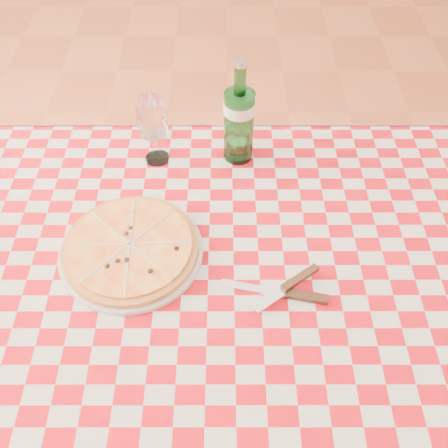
{
  "coord_description": "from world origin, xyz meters",
  "views": [
    {
      "loc": [
        -0.02,
        -0.59,
        1.59
      ],
      "look_at": [
        -0.02,
        0.06,
        0.82
      ],
      "focal_mm": 40.0,
      "sensor_mm": 36.0,
      "label": 1
    }
  ],
  "objects_px": {
    "water_bottle": "(239,112)",
    "pizza_plate": "(130,247)",
    "wine_glass": "(154,132)",
    "dining_table": "(233,291)"
  },
  "relations": [
    {
      "from": "dining_table",
      "to": "pizza_plate",
      "type": "bearing_deg",
      "value": 171.69
    },
    {
      "from": "dining_table",
      "to": "pizza_plate",
      "type": "distance_m",
      "value": 0.25
    },
    {
      "from": "pizza_plate",
      "to": "water_bottle",
      "type": "height_order",
      "value": "water_bottle"
    },
    {
      "from": "water_bottle",
      "to": "pizza_plate",
      "type": "bearing_deg",
      "value": -127.07
    },
    {
      "from": "pizza_plate",
      "to": "wine_glass",
      "type": "xyz_separation_m",
      "value": [
        0.03,
        0.29,
        0.07
      ]
    },
    {
      "from": "pizza_plate",
      "to": "water_bottle",
      "type": "distance_m",
      "value": 0.39
    },
    {
      "from": "pizza_plate",
      "to": "water_bottle",
      "type": "bearing_deg",
      "value": 52.93
    },
    {
      "from": "dining_table",
      "to": "wine_glass",
      "type": "height_order",
      "value": "wine_glass"
    },
    {
      "from": "water_bottle",
      "to": "wine_glass",
      "type": "bearing_deg",
      "value": -176.87
    },
    {
      "from": "dining_table",
      "to": "water_bottle",
      "type": "relative_size",
      "value": 4.53
    }
  ]
}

